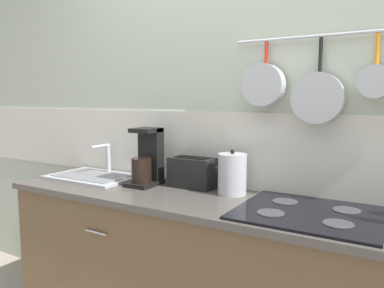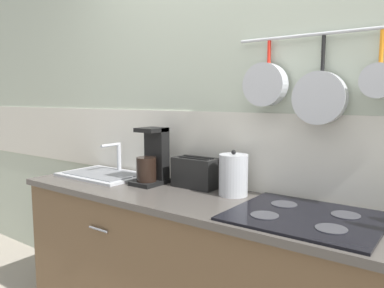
{
  "view_description": "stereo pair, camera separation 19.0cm",
  "coord_description": "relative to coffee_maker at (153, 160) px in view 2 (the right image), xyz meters",
  "views": [
    {
      "loc": [
        0.73,
        -1.62,
        1.39
      ],
      "look_at": [
        -0.24,
        0.0,
        1.16
      ],
      "focal_mm": 35.0,
      "sensor_mm": 36.0,
      "label": 1
    },
    {
      "loc": [
        0.89,
        -1.52,
        1.39
      ],
      "look_at": [
        -0.24,
        0.0,
        1.16
      ],
      "focal_mm": 35.0,
      "sensor_mm": 36.0,
      "label": 2
    }
  ],
  "objects": [
    {
      "name": "wall_back",
      "position": [
        0.61,
        0.22,
        0.25
      ],
      "size": [
        7.2,
        0.16,
        2.6
      ],
      "color": "#B2BCA8",
      "rests_on": "ground_plane"
    },
    {
      "name": "countertop",
      "position": [
        0.6,
        -0.1,
        -0.16
      ],
      "size": [
        2.67,
        0.56,
        0.03
      ],
      "color": "#4C4742",
      "rests_on": "cabinet_base"
    },
    {
      "name": "sink_basin",
      "position": [
        -0.41,
        -0.02,
        -0.12
      ],
      "size": [
        0.56,
        0.37,
        0.21
      ],
      "color": "#B7BABF",
      "rests_on": "countertop"
    },
    {
      "name": "kettle",
      "position": [
        0.52,
        0.05,
        -0.03
      ],
      "size": [
        0.15,
        0.15,
        0.24
      ],
      "color": "#B7BABF",
      "rests_on": "countertop"
    },
    {
      "name": "cooktop",
      "position": [
        0.96,
        -0.1,
        -0.13
      ],
      "size": [
        0.61,
        0.52,
        0.01
      ],
      "color": "black",
      "rests_on": "countertop"
    },
    {
      "name": "coffee_maker",
      "position": [
        0.0,
        0.0,
        0.0
      ],
      "size": [
        0.16,
        0.21,
        0.33
      ],
      "color": "black",
      "rests_on": "countertop"
    },
    {
      "name": "toaster",
      "position": [
        0.26,
        0.08,
        -0.05
      ],
      "size": [
        0.28,
        0.14,
        0.17
      ],
      "color": "black",
      "rests_on": "countertop"
    }
  ]
}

